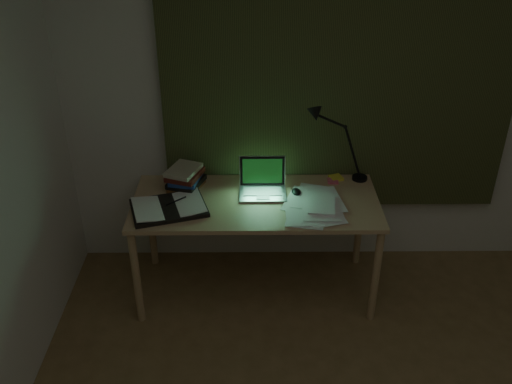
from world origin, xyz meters
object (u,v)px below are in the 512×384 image
laptop (263,180)px  loose_papers (313,204)px  open_textbook (169,207)px  book_stack (184,178)px  desk_lamp (363,142)px  desk (256,246)px

laptop → loose_papers: 0.34m
open_textbook → book_stack: (0.07, 0.26, 0.06)m
loose_papers → desk_lamp: (0.34, 0.33, 0.26)m
open_textbook → book_stack: book_stack is taller
laptop → desk_lamp: 0.69m
desk → book_stack: book_stack is taller
laptop → loose_papers: size_ratio=0.87×
desk → loose_papers: (0.34, -0.07, 0.36)m
desk_lamp → desk: bearing=-148.1°
desk → desk_lamp: bearing=21.3°
desk → book_stack: (-0.45, 0.16, 0.42)m
desk → loose_papers: size_ratio=4.00×
laptop → desk_lamp: desk_lamp is taller
open_textbook → book_stack: bearing=57.7°
book_stack → desk_lamp: bearing=5.5°
open_textbook → desk: bearing=-5.8°
loose_papers → desk_lamp: size_ratio=0.71×
desk_lamp → loose_papers: bearing=-125.0°
desk → loose_papers: bearing=-10.8°
book_stack → desk: bearing=-19.2°
open_textbook → desk_lamp: 1.28m
desk → open_textbook: 0.64m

